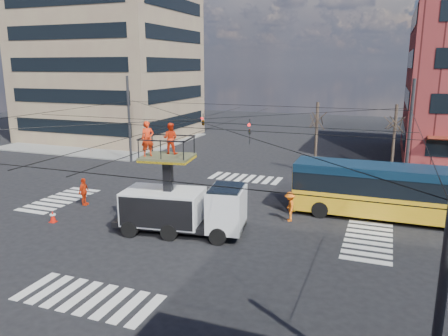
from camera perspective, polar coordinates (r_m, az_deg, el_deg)
ground at (r=26.46m, az=-3.94°, el=-6.44°), size 120.00×120.00×0.00m
sidewalk_nw at (r=54.50m, az=-14.95°, el=3.46°), size 18.00×18.00×0.12m
crosswalks at (r=26.46m, az=-3.94°, el=-6.42°), size 22.40×22.40×0.02m
building_tower at (r=57.10m, az=-14.91°, el=18.96°), size 18.06×16.06×30.00m
overhead_network at (r=25.73m, az=-3.86°, el=2.90°), size 24.24×24.24×8.00m
tree_a at (r=36.77m, az=12.07°, el=6.28°), size 2.00×2.00×6.00m
tree_b at (r=36.37m, az=21.48°, el=5.59°), size 2.00×2.00×6.00m
utility_truck at (r=23.48m, az=-5.40°, el=-3.88°), size 7.26×3.44×6.11m
city_bus at (r=27.41m, az=21.13°, el=-2.84°), size 11.43×2.71×3.20m
traffic_cone at (r=27.39m, az=-21.46°, el=-5.89°), size 0.36×0.36×0.70m
worker_ground at (r=29.82m, az=-17.84°, el=-2.97°), size 0.56×1.10×1.80m
flagger at (r=25.82m, az=8.56°, el=-5.01°), size 1.00×1.28×1.74m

